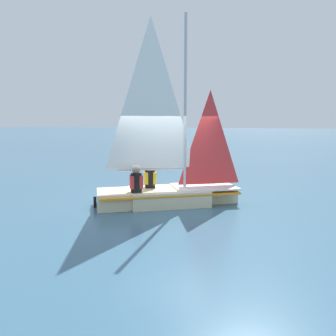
# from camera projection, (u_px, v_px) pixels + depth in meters

# --- Properties ---
(ground_plane) EXTENTS (260.00, 260.00, 0.00)m
(ground_plane) POSITION_uv_depth(u_px,v_px,m) (168.00, 204.00, 9.42)
(ground_plane) COLOR #38607A
(sailboat_main) EXTENTS (3.97, 3.38, 5.26)m
(sailboat_main) POSITION_uv_depth(u_px,v_px,m) (167.00, 179.00, 9.32)
(sailboat_main) COLOR beige
(sailboat_main) RESTS_ON ground_plane
(sailor_helm) EXTENTS (0.43, 0.42, 1.16)m
(sailor_helm) POSITION_uv_depth(u_px,v_px,m) (150.00, 181.00, 9.51)
(sailor_helm) COLOR black
(sailor_helm) RESTS_ON ground_plane
(sailor_crew) EXTENTS (0.43, 0.42, 1.16)m
(sailor_crew) POSITION_uv_depth(u_px,v_px,m) (136.00, 185.00, 8.87)
(sailor_crew) COLOR black
(sailor_crew) RESTS_ON ground_plane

